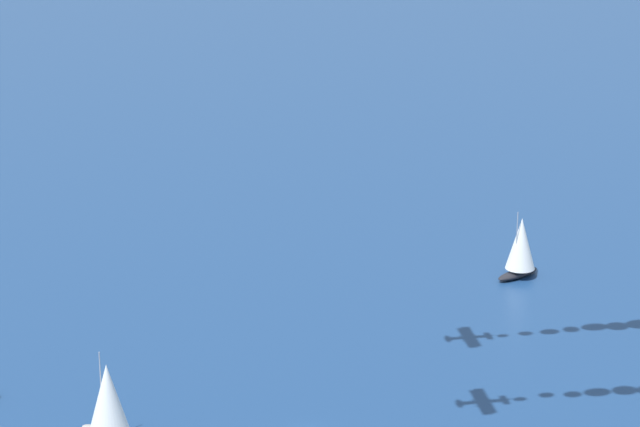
{
  "coord_description": "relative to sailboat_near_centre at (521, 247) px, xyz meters",
  "views": [
    {
      "loc": [
        -133.81,
        57.63,
        75.48
      ],
      "look_at": [
        -0.34,
        -1.38,
        28.85
      ],
      "focal_mm": 72.96,
      "sensor_mm": 36.0,
      "label": 1
    }
  ],
  "objects": [
    {
      "name": "sailboat_near_centre",
      "position": [
        0.0,
        0.0,
        0.0
      ],
      "size": [
        5.98,
        9.24,
        11.48
      ],
      "color": "black",
      "rests_on": "ground_plane"
    },
    {
      "name": "sailboat_inshore",
      "position": [
        -29.28,
        77.36,
        0.13
      ],
      "size": [
        9.28,
        6.79,
        11.77
      ],
      "color": "#9E9993",
      "rests_on": "ground_plane"
    }
  ]
}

